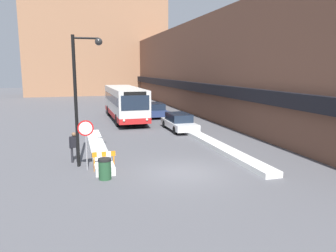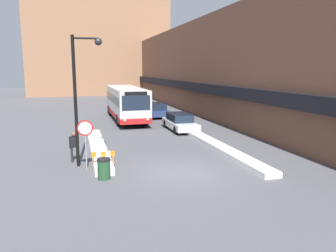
{
  "view_description": "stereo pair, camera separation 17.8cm",
  "coord_description": "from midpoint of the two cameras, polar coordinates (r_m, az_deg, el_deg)",
  "views": [
    {
      "loc": [
        -4.9,
        -14.12,
        4.84
      ],
      "look_at": [
        0.45,
        4.16,
        1.52
      ],
      "focal_mm": 35.0,
      "sensor_mm": 36.0,
      "label": 1
    },
    {
      "loc": [
        -4.73,
        -14.17,
        4.84
      ],
      "look_at": [
        0.45,
        4.16,
        1.52
      ],
      "focal_mm": 35.0,
      "sensor_mm": 36.0,
      "label": 2
    }
  ],
  "objects": [
    {
      "name": "parked_car_middle",
      "position": [
        33.72,
        -1.91,
        2.85
      ],
      "size": [
        1.91,
        4.73,
        1.4
      ],
      "color": "navy",
      "rests_on": "ground_plane"
    },
    {
      "name": "snow_bank_left",
      "position": [
        20.11,
        -11.91,
        -3.7
      ],
      "size": [
        0.9,
        9.97,
        0.38
      ],
      "color": "silver",
      "rests_on": "ground_plane"
    },
    {
      "name": "building_row_right",
      "position": [
        40.91,
        5.5,
        9.99
      ],
      "size": [
        5.5,
        60.0,
        9.93
      ],
      "color": "brown",
      "rests_on": "ground_plane"
    },
    {
      "name": "construction_barricade",
      "position": [
        16.09,
        -10.89,
        -5.33
      ],
      "size": [
        1.1,
        0.06,
        0.94
      ],
      "color": "orange",
      "rests_on": "ground_plane"
    },
    {
      "name": "building_backdrop_far",
      "position": [
        65.37,
        -11.87,
        13.96
      ],
      "size": [
        26.0,
        8.0,
        19.44
      ],
      "color": "#996B4C",
      "rests_on": "ground_plane"
    },
    {
      "name": "stop_sign",
      "position": [
        16.13,
        -13.91,
        -1.35
      ],
      "size": [
        0.76,
        0.08,
        2.45
      ],
      "color": "gray",
      "rests_on": "ground_plane"
    },
    {
      "name": "street_lamp",
      "position": [
        16.61,
        -14.67,
        6.62
      ],
      "size": [
        1.46,
        0.36,
        6.45
      ],
      "color": "black",
      "rests_on": "ground_plane"
    },
    {
      "name": "ground_plane",
      "position": [
        15.71,
        2.91,
        -8.08
      ],
      "size": [
        160.0,
        160.0,
        0.0
      ],
      "primitive_type": "plane",
      "color": "#515156"
    },
    {
      "name": "pedestrian",
      "position": [
        17.84,
        -15.77,
        -3.05
      ],
      "size": [
        0.5,
        0.32,
        1.61
      ],
      "rotation": [
        0.0,
        0.0,
        0.32
      ],
      "color": "#232328",
      "rests_on": "ground_plane"
    },
    {
      "name": "snow_bank_right",
      "position": [
        20.39,
        9.09,
        -3.58
      ],
      "size": [
        0.9,
        11.67,
        0.28
      ],
      "color": "silver",
      "rests_on": "ground_plane"
    },
    {
      "name": "parked_car_front",
      "position": [
        26.17,
        2.27,
        0.73
      ],
      "size": [
        1.81,
        4.7,
        1.35
      ],
      "color": "silver",
      "rests_on": "ground_plane"
    },
    {
      "name": "city_bus",
      "position": [
        31.61,
        -7.17,
        4.11
      ],
      "size": [
        2.64,
        11.05,
        3.12
      ],
      "color": "silver",
      "rests_on": "ground_plane"
    },
    {
      "name": "trash_bin",
      "position": [
        14.92,
        -10.76,
        -7.3
      ],
      "size": [
        0.59,
        0.59,
        0.95
      ],
      "color": "#234C2D",
      "rests_on": "ground_plane"
    }
  ]
}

